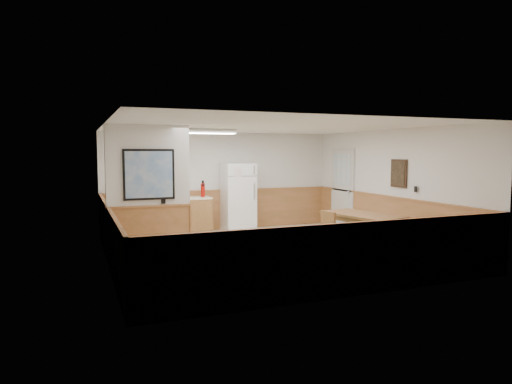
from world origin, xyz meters
name	(u,v)px	position (x,y,z in m)	size (l,w,h in m)	color
ground	(266,253)	(0.00, 0.00, 0.00)	(6.00, 6.00, 0.00)	tan
ceiling	(266,127)	(0.00, 0.00, 2.50)	(6.00, 6.00, 0.02)	white
back_wall	(221,181)	(0.00, 3.00, 1.25)	(6.00, 0.02, 2.50)	white
right_wall	(391,186)	(3.00, 0.00, 1.25)	(0.02, 6.00, 2.50)	white
left_wall	(106,196)	(-3.00, 0.00, 1.25)	(0.02, 6.00, 2.50)	white
wainscot_back	(221,210)	(0.00, 2.98, 0.50)	(6.00, 0.04, 1.00)	#BF774C
wainscot_right	(389,220)	(2.98, 0.00, 0.50)	(0.04, 6.00, 1.00)	#BF774C
wainscot_left	(109,238)	(-2.98, 0.00, 0.50)	(0.04, 6.00, 1.00)	#BF774C
partition_wall	(149,194)	(-2.25, 0.19, 1.23)	(1.50, 0.20, 2.50)	white
kitchen_counter	(177,216)	(-1.21, 2.68, 0.46)	(2.20, 0.61, 1.00)	olive
exterior_door	(342,189)	(2.96, 1.90, 1.05)	(0.07, 1.02, 2.15)	silver
kitchen_window	(137,171)	(-2.10, 2.98, 1.55)	(0.80, 0.04, 1.00)	silver
wall_painting	(399,173)	(2.97, -0.30, 1.55)	(0.04, 0.50, 0.60)	#342215
fluorescent_fixture	(208,131)	(-0.80, 1.30, 2.45)	(1.20, 0.30, 0.09)	silver
refrigerator	(238,197)	(0.34, 2.63, 0.86)	(0.77, 0.72, 1.73)	white
dining_table	(362,218)	(1.93, -0.49, 0.66)	(1.15, 1.81, 0.75)	#A6683D
dining_bench	(394,230)	(2.80, -0.41, 0.35)	(0.44, 1.73, 0.45)	#A6683D
dining_chair	(332,229)	(1.18, -0.55, 0.50)	(0.61, 0.46, 0.85)	#A6683D
fire_extinguisher	(203,190)	(-0.57, 2.65, 1.08)	(0.11, 0.11, 0.41)	#B21009
soap_bottle	(138,194)	(-2.12, 2.71, 1.01)	(0.07, 0.07, 0.23)	#178327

